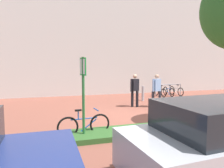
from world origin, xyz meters
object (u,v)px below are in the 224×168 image
object	(u,v)px
bike_rack_cluster	(168,91)
bollard_steel	(143,93)
bike_at_sign	(84,125)
person_shirt_white	(157,88)
parking_sign_post	(83,86)
person_suited_dark	(135,88)

from	to	relation	value
bike_rack_cluster	bollard_steel	bearing A→B (deg)	-152.62
bike_at_sign	person_shirt_white	xyz separation A→B (m)	(4.34, 3.39, 0.63)
parking_sign_post	bike_at_sign	distance (m)	1.28
bollard_steel	bike_rack_cluster	bearing A→B (deg)	27.38
bike_at_sign	bollard_steel	world-z (taller)	bollard_steel
bike_rack_cluster	parking_sign_post	bearing A→B (deg)	-135.77
bike_at_sign	bollard_steel	bearing A→B (deg)	50.02
bollard_steel	person_shirt_white	xyz separation A→B (m)	(-0.15, -1.98, 0.53)
parking_sign_post	bollard_steel	size ratio (longest dim) A/B	2.72
person_shirt_white	parking_sign_post	bearing A→B (deg)	-140.43
bollard_steel	person_suited_dark	distance (m)	2.07
bike_at_sign	bollard_steel	distance (m)	7.00
parking_sign_post	bike_rack_cluster	bearing A→B (deg)	44.23
bollard_steel	person_shirt_white	world-z (taller)	person_shirt_white
bollard_steel	person_suited_dark	size ratio (longest dim) A/B	0.52
parking_sign_post	bike_at_sign	xyz separation A→B (m)	(0.06, 0.25, -1.25)
parking_sign_post	person_suited_dark	world-z (taller)	parking_sign_post
parking_sign_post	bollard_steel	xyz separation A→B (m)	(4.55, 5.61, -1.15)
bike_at_sign	bollard_steel	xyz separation A→B (m)	(4.50, 5.36, 0.10)
bollard_steel	person_suited_dark	world-z (taller)	person_suited_dark
parking_sign_post	bike_rack_cluster	xyz separation A→B (m)	(7.14, 6.95, -1.25)
bollard_steel	bike_at_sign	bearing A→B (deg)	-129.98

